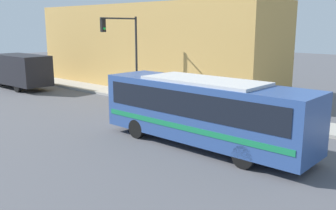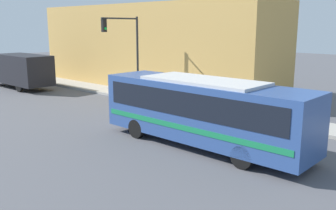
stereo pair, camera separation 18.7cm
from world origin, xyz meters
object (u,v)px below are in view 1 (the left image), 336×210
at_px(city_bus, 203,108).
at_px(traffic_light_pole, 125,43).
at_px(delivery_truck, 17,70).
at_px(fire_hydrant, 184,100).
at_px(parking_meter, 148,88).

height_order(city_bus, traffic_light_pole, traffic_light_pole).
bearing_deg(delivery_truck, fire_hydrant, -78.32).
distance_m(delivery_truck, traffic_light_pole, 11.87).
bearing_deg(delivery_truck, parking_meter, -75.36).
bearing_deg(parking_meter, traffic_light_pole, 125.64).
xyz_separation_m(traffic_light_pole, parking_meter, (0.91, -1.27, -3.16)).
relative_size(delivery_truck, fire_hydrant, 11.21).
bearing_deg(fire_hydrant, traffic_light_pole, 101.22).
distance_m(fire_hydrant, traffic_light_pole, 5.92).
relative_size(fire_hydrant, traffic_light_pole, 0.12).
xyz_separation_m(delivery_truck, traffic_light_pole, (2.39, -11.35, 2.54)).
xyz_separation_m(fire_hydrant, parking_meter, (0.00, 3.33, 0.45)).
xyz_separation_m(city_bus, parking_meter, (5.65, 9.05, -0.79)).
relative_size(fire_hydrant, parking_meter, 0.61).
height_order(fire_hydrant, parking_meter, parking_meter).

